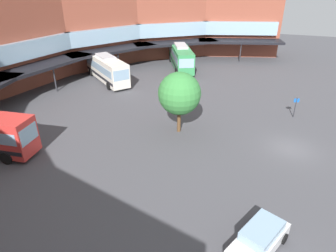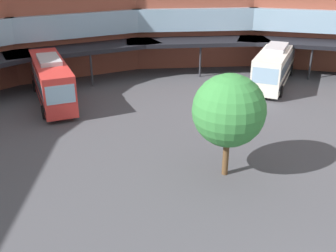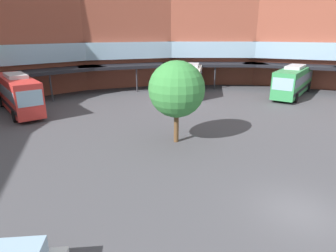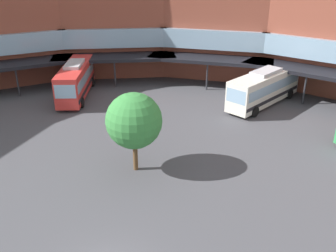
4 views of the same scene
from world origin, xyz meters
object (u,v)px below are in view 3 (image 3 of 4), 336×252
bus_1 (18,93)px  bus_0 (294,80)px  bus_3 (191,78)px  plaza_tree (177,89)px

bus_1 → bus_0: bearing=67.6°
bus_0 → bus_3: bus_0 is taller
bus_1 → bus_3: bus_1 is taller
bus_1 → plaza_tree: plaza_tree is taller
bus_0 → bus_3: (-10.40, 8.27, -0.01)m
bus_3 → bus_1: bearing=-53.1°
bus_3 → bus_0: bearing=91.0°
bus_0 → bus_3: 13.28m
bus_0 → bus_1: 32.86m
plaza_tree → bus_1: bearing=120.9°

